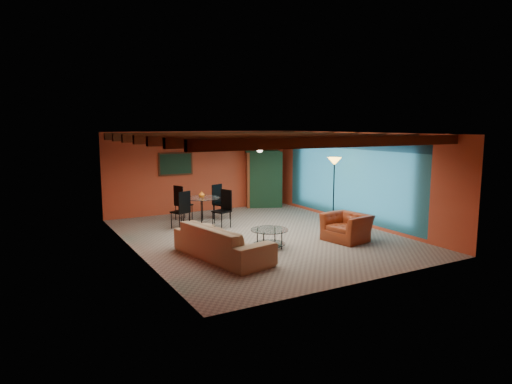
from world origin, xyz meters
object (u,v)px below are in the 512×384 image
floor_lamp (334,191)px  potted_plant (262,146)px  sofa (223,241)px  armchair (347,227)px  coffee_table (269,238)px  dining_table (202,206)px  armoire (262,180)px  vase (201,184)px

floor_lamp → potted_plant: size_ratio=4.30×
sofa → armchair: (3.37, -0.19, -0.02)m
coffee_table → dining_table: 3.30m
sofa → armchair: sofa is taller
sofa → armchair: size_ratio=2.38×
coffee_table → armoire: size_ratio=0.46×
armoire → floor_lamp: floor_lamp is taller
potted_plant → sofa: bearing=-127.8°
sofa → armoire: size_ratio=1.29×
armchair → coffee_table: armchair is taller
potted_plant → armchair: bearing=-95.6°
sofa → floor_lamp: floor_lamp is taller
armchair → potted_plant: potted_plant is taller
coffee_table → dining_table: dining_table is taller
armchair → potted_plant: bearing=163.6°
coffee_table → floor_lamp: bearing=24.3°
coffee_table → armchair: bearing=-10.3°
sofa → vase: 3.66m
armchair → dining_table: bearing=-156.9°
coffee_table → vase: 3.42m
armoire → vase: bearing=-129.7°
armchair → floor_lamp: floor_lamp is taller
potted_plant → vase: (-2.95, -1.56, -1.00)m
vase → coffee_table: bearing=-83.2°
dining_table → armoire: (2.95, 1.56, 0.43)m
sofa → floor_lamp: size_ratio=1.27×
armchair → coffee_table: 2.09m
coffee_table → sofa: bearing=-171.9°
dining_table → potted_plant: potted_plant is taller
coffee_table → dining_table: (-0.39, 3.26, 0.32)m
floor_lamp → sofa: bearing=-160.3°
sofa → vase: size_ratio=13.21×
vase → dining_table: bearing=0.0°
armchair → vase: bearing=-156.9°
floor_lamp → potted_plant: bearing=97.4°
coffee_table → vase: size_ratio=4.73×
armoire → potted_plant: 1.21m
floor_lamp → vase: bearing=150.9°
dining_table → vase: 0.64m
dining_table → potted_plant: bearing=27.8°
floor_lamp → vase: (-3.40, 1.89, 0.20)m
armoire → potted_plant: size_ratio=4.25×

